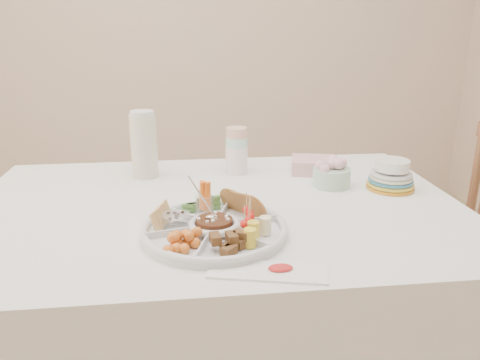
{
  "coord_description": "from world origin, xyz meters",
  "views": [
    {
      "loc": [
        -0.09,
        -1.34,
        1.29
      ],
      "look_at": [
        0.06,
        -0.11,
        0.87
      ],
      "focal_mm": 35.0,
      "sensor_mm": 36.0,
      "label": 1
    }
  ],
  "objects": [
    {
      "name": "pita_raisins",
      "position": [
        -0.14,
        -0.17,
        0.8
      ],
      "size": [
        0.13,
        0.13,
        0.06
      ],
      "primitive_type": null,
      "rotation": [
        0.0,
        0.0,
        0.21
      ],
      "color": "tan",
      "rests_on": "party_tray"
    },
    {
      "name": "cup_stack",
      "position": [
        0.1,
        0.32,
        0.87
      ],
      "size": [
        0.11,
        0.11,
        0.23
      ],
      "primitive_type": "cylinder",
      "rotation": [
        0.0,
        0.0,
        -0.38
      ],
      "color": "#A9BEA1",
      "rests_on": "dining_table"
    },
    {
      "name": "tortillas",
      "position": [
        0.08,
        -0.13,
        0.8
      ],
      "size": [
        0.12,
        0.12,
        0.06
      ],
      "primitive_type": null,
      "rotation": [
        0.0,
        0.0,
        0.21
      ],
      "color": "#9B6B46",
      "rests_on": "party_tray"
    },
    {
      "name": "bean_dip",
      "position": [
        -0.02,
        -0.21,
        0.79
      ],
      "size": [
        0.12,
        0.12,
        0.04
      ],
      "primitive_type": "cylinder",
      "rotation": [
        0.0,
        0.0,
        0.21
      ],
      "color": "brown",
      "rests_on": "party_tray"
    },
    {
      "name": "wall_back",
      "position": [
        0.0,
        2.0,
        1.35
      ],
      "size": [
        4.0,
        0.02,
        2.7
      ],
      "primitive_type": "cube",
      "color": "beige",
      "rests_on": "ground"
    },
    {
      "name": "thermos",
      "position": [
        -0.24,
        0.31,
        0.88
      ],
      "size": [
        0.11,
        0.11,
        0.25
      ],
      "primitive_type": "cylinder",
      "rotation": [
        0.0,
        0.0,
        0.24
      ],
      "color": "beige",
      "rests_on": "dining_table"
    },
    {
      "name": "plate_stack",
      "position": [
        0.59,
        0.08,
        0.81
      ],
      "size": [
        0.2,
        0.2,
        0.1
      ],
      "primitive_type": "cylinder",
      "rotation": [
        0.0,
        0.0,
        0.27
      ],
      "color": "#F6EB59",
      "rests_on": "dining_table"
    },
    {
      "name": "napkin_stack",
      "position": [
        0.38,
        0.29,
        0.78
      ],
      "size": [
        0.18,
        0.17,
        0.05
      ],
      "primitive_type": "cube",
      "rotation": [
        0.0,
        0.0,
        -0.22
      ],
      "color": "#E2A6AA",
      "rests_on": "dining_table"
    },
    {
      "name": "placemat",
      "position": [
        0.08,
        -0.42,
        0.76
      ],
      "size": [
        0.28,
        0.15,
        0.01
      ],
      "primitive_type": "cube",
      "rotation": [
        0.0,
        0.0,
        -0.23
      ],
      "color": "#EEEACD",
      "rests_on": "dining_table"
    },
    {
      "name": "flower_bowl",
      "position": [
        0.4,
        0.13,
        0.81
      ],
      "size": [
        0.14,
        0.14,
        0.1
      ],
      "primitive_type": "cylinder",
      "rotation": [
        0.0,
        0.0,
        -0.12
      ],
      "color": "#97B4A3",
      "rests_on": "dining_table"
    },
    {
      "name": "carrot_cucumber",
      "position": [
        -0.05,
        -0.09,
        0.82
      ],
      "size": [
        0.12,
        0.12,
        0.09
      ],
      "primitive_type": null,
      "rotation": [
        0.0,
        0.0,
        0.21
      ],
      "color": "orange",
      "rests_on": "party_tray"
    },
    {
      "name": "cherries",
      "position": [
        -0.12,
        -0.3,
        0.79
      ],
      "size": [
        0.14,
        0.14,
        0.05
      ],
      "primitive_type": null,
      "rotation": [
        0.0,
        0.0,
        0.21
      ],
      "color": "orange",
      "rests_on": "party_tray"
    },
    {
      "name": "banana_tomato",
      "position": [
        0.1,
        -0.25,
        0.82
      ],
      "size": [
        0.12,
        0.12,
        0.08
      ],
      "primitive_type": null,
      "rotation": [
        0.0,
        0.0,
        0.21
      ],
      "color": "#F5D474",
      "rests_on": "party_tray"
    },
    {
      "name": "chair",
      "position": [
        0.83,
        0.03,
        0.48
      ],
      "size": [
        0.42,
        0.42,
        0.96
      ],
      "primitive_type": "cube",
      "rotation": [
        0.0,
        0.0,
        0.05
      ],
      "color": "brown",
      "rests_on": "floor"
    },
    {
      "name": "dining_table",
      "position": [
        0.0,
        0.0,
        0.38
      ],
      "size": [
        1.52,
        1.02,
        0.76
      ],
      "primitive_type": "cube",
      "color": "white",
      "rests_on": "floor"
    },
    {
      "name": "party_tray",
      "position": [
        -0.02,
        -0.21,
        0.78
      ],
      "size": [
        0.45,
        0.45,
        0.04
      ],
      "primitive_type": "cylinder",
      "rotation": [
        0.0,
        0.0,
        0.21
      ],
      "color": "silver",
      "rests_on": "dining_table"
    },
    {
      "name": "granola_chunks",
      "position": [
        0.01,
        -0.34,
        0.79
      ],
      "size": [
        0.13,
        0.13,
        0.05
      ],
      "primitive_type": null,
      "rotation": [
        0.0,
        0.0,
        0.21
      ],
      "color": "brown",
      "rests_on": "party_tray"
    }
  ]
}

